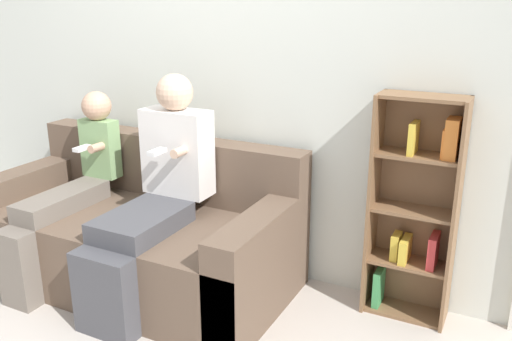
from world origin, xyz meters
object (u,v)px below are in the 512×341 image
Objects in this scene: adult_seated at (154,190)px; child_seated at (67,189)px; couch at (138,235)px; bookshelf at (416,208)px.

child_seated is at bearing -176.06° from adult_seated.
bookshelf is at bearing 13.65° from couch.
couch is 1.50× the size of adult_seated.
bookshelf reaches higher than couch.
couch is 1.70× the size of child_seated.
child_seated reaches higher than couch.
bookshelf is at bearing 19.75° from adult_seated.
child_seated is 0.92× the size of bookshelf.
adult_seated is at bearing 3.94° from child_seated.
couch is 1.56× the size of bookshelf.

